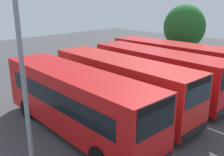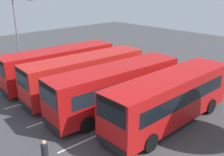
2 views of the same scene
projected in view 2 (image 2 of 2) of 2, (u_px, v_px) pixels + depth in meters
name	position (u px, v px, depth m)	size (l,w,h in m)	color
ground_plane	(106.00, 100.00, 19.74)	(64.84, 64.84, 0.00)	#424244
bus_far_left	(60.00, 65.00, 22.32)	(10.18, 3.00, 3.19)	red
bus_center_left	(85.00, 74.00, 20.01)	(10.19, 3.09, 3.19)	red
bus_center_right	(116.00, 87.00, 17.50)	(10.20, 3.16, 3.19)	red
bus_far_right	(170.00, 98.00, 15.85)	(10.09, 2.68, 3.19)	red
pedestrian	(45.00, 153.00, 11.85)	(0.43, 0.43, 1.67)	#232833
street_lamp	(19.00, 34.00, 22.49)	(0.85, 2.37, 7.42)	gray
lane_stripe_outer_left	(79.00, 87.00, 22.14)	(12.76, 0.12, 0.01)	silver
lane_stripe_inner_left	(106.00, 100.00, 19.74)	(12.76, 0.12, 0.01)	silver
lane_stripe_inner_right	(141.00, 116.00, 17.34)	(12.76, 0.12, 0.01)	silver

